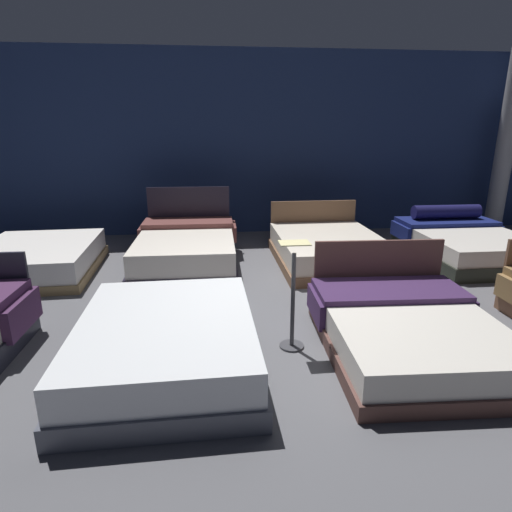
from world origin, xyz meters
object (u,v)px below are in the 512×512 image
(bed_1, at_px, (168,343))
(support_pillar, at_px, (506,145))
(bed_6, at_px, (328,249))
(bed_7, at_px, (465,243))
(bed_4, at_px, (37,259))
(price_sign, at_px, (293,308))
(bed_2, at_px, (407,329))
(bed_5, at_px, (187,249))

(bed_1, distance_m, support_pillar, 7.88)
(bed_6, height_order, support_pillar, support_pillar)
(bed_1, distance_m, bed_7, 5.36)
(bed_1, relative_size, bed_7, 0.95)
(bed_4, xyz_separation_m, price_sign, (3.33, -2.58, 0.20))
(bed_7, xyz_separation_m, support_pillar, (1.68, 1.74, 1.50))
(price_sign, bearing_deg, bed_2, -8.00)
(bed_1, height_order, bed_7, bed_7)
(bed_6, distance_m, bed_7, 2.29)
(bed_2, xyz_separation_m, bed_7, (2.28, 2.76, 0.04))
(bed_5, xyz_separation_m, price_sign, (1.15, -2.67, 0.14))
(bed_6, bearing_deg, bed_5, 178.31)
(bed_1, height_order, bed_2, bed_2)
(bed_4, xyz_separation_m, support_pillar, (8.39, 1.77, 1.54))
(bed_5, distance_m, bed_7, 4.52)
(bed_4, height_order, bed_6, bed_6)
(bed_6, height_order, price_sign, price_sign)
(bed_1, xyz_separation_m, price_sign, (1.17, 0.23, 0.18))
(bed_1, xyz_separation_m, bed_5, (0.02, 2.90, 0.04))
(bed_1, relative_size, bed_2, 1.01)
(bed_2, relative_size, bed_5, 0.94)
(support_pillar, bearing_deg, price_sign, -139.29)
(price_sign, distance_m, support_pillar, 6.80)
(support_pillar, bearing_deg, bed_4, -168.09)
(bed_2, bearing_deg, price_sign, 174.27)
(bed_5, height_order, support_pillar, support_pillar)
(bed_1, bearing_deg, support_pillar, 35.10)
(bed_1, xyz_separation_m, bed_2, (2.26, 0.08, -0.02))
(bed_4, distance_m, bed_5, 2.18)
(price_sign, bearing_deg, support_pillar, 40.71)
(bed_2, height_order, bed_5, bed_5)
(bed_7, bearing_deg, bed_5, 178.96)
(bed_6, relative_size, bed_7, 1.01)
(support_pillar, bearing_deg, bed_2, -131.35)
(bed_2, height_order, bed_6, bed_2)
(price_sign, bearing_deg, bed_4, 142.23)
(price_sign, bearing_deg, bed_1, -168.89)
(bed_6, xyz_separation_m, support_pillar, (3.97, 1.72, 1.53))
(bed_2, relative_size, price_sign, 1.90)
(bed_1, distance_m, bed_6, 3.64)
(bed_1, bearing_deg, bed_4, 126.31)
(bed_4, height_order, bed_7, bed_7)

